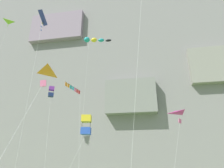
# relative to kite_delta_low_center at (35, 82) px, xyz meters

# --- Properties ---
(cliff_face) EXTENTS (180.00, 28.62, 72.98)m
(cliff_face) POSITION_rel_kite_delta_low_center_xyz_m (3.35, 49.77, 28.13)
(cliff_face) COLOR gray
(cliff_face) RESTS_ON ground
(kite_delta_low_center) EXTENTS (1.98, 6.42, 8.58)m
(kite_delta_low_center) POSITION_rel_kite_delta_low_center_xyz_m (0.00, 0.00, 0.00)
(kite_delta_low_center) COLOR orange
(kite_delta_low_center) RESTS_ON ground
(kite_windsock_far_right) EXTENTS (4.93, 1.84, 23.97)m
(kite_windsock_far_right) POSITION_rel_kite_delta_low_center_xyz_m (-1.45, 17.43, 15.00)
(kite_windsock_far_right) COLOR teal
(kite_windsock_far_right) RESTS_ON ground
(kite_banner_upper_mid) EXTENTS (3.37, 5.11, 15.64)m
(kite_banner_upper_mid) POSITION_rel_kite_delta_low_center_xyz_m (-5.29, 19.45, 6.65)
(kite_banner_upper_mid) COLOR black
(kite_banner_upper_mid) RESTS_ON ground
(kite_delta_high_right) EXTENTS (2.78, 5.56, 32.31)m
(kite_delta_high_right) POSITION_rel_kite_delta_low_center_xyz_m (-22.91, 21.11, 23.09)
(kite_delta_high_right) COLOR #8CCC33
(kite_delta_high_right) RESTS_ON ground
(kite_box_upper_left) EXTENTS (3.50, 5.13, 15.22)m
(kite_box_upper_left) POSITION_rel_kite_delta_low_center_xyz_m (-8.53, 17.94, 5.98)
(kite_box_upper_left) COLOR purple
(kite_box_upper_left) RESTS_ON ground
(kite_diamond_low_right) EXTENTS (1.71, 3.68, 18.12)m
(kite_diamond_low_right) POSITION_rel_kite_delta_low_center_xyz_m (-2.82, 3.88, 8.28)
(kite_diamond_low_right) COLOR navy
(kite_diamond_low_right) RESTS_ON ground
(kite_box_high_left) EXTENTS (2.71, 2.45, 8.09)m
(kite_box_high_left) POSITION_rel_kite_delta_low_center_xyz_m (0.67, 8.94, -1.24)
(kite_box_high_left) COLOR yellow
(kite_box_high_left) RESTS_ON ground
(kite_delta_near_cliff) EXTENTS (3.20, 2.88, 7.55)m
(kite_delta_near_cliff) POSITION_rel_kite_delta_low_center_xyz_m (10.33, 9.64, -1.06)
(kite_delta_near_cliff) COLOR #CC3399
(kite_delta_near_cliff) RESTS_ON ground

